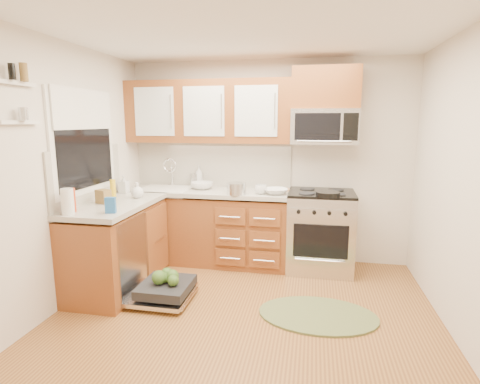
% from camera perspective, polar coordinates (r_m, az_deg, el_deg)
% --- Properties ---
extents(floor, '(3.50, 3.50, 0.00)m').
position_cam_1_polar(floor, '(3.49, 0.25, -19.54)').
color(floor, brown).
rests_on(floor, ground).
extents(ceiling, '(3.50, 3.50, 0.00)m').
position_cam_1_polar(ceiling, '(3.11, 0.29, 24.54)').
color(ceiling, white).
rests_on(ceiling, ground).
extents(wall_back, '(3.50, 0.04, 2.50)m').
position_cam_1_polar(wall_back, '(4.77, 4.21, 4.55)').
color(wall_back, beige).
rests_on(wall_back, ground).
extents(wall_front, '(3.50, 0.04, 2.50)m').
position_cam_1_polar(wall_front, '(1.43, -13.21, -10.27)').
color(wall_front, beige).
rests_on(wall_front, ground).
extents(wall_left, '(0.04, 3.50, 2.50)m').
position_cam_1_polar(wall_left, '(3.79, -26.70, 1.87)').
color(wall_left, beige).
rests_on(wall_left, ground).
extents(wall_right, '(0.04, 3.50, 2.50)m').
position_cam_1_polar(wall_right, '(3.23, 32.42, 0.01)').
color(wall_right, beige).
rests_on(wall_right, ground).
extents(base_cabinet_back, '(2.05, 0.60, 0.85)m').
position_cam_1_polar(base_cabinet_back, '(4.78, -5.05, -5.52)').
color(base_cabinet_back, brown).
rests_on(base_cabinet_back, ground).
extents(base_cabinet_left, '(0.60, 1.25, 0.85)m').
position_cam_1_polar(base_cabinet_left, '(4.24, -18.16, -8.17)').
color(base_cabinet_left, brown).
rests_on(base_cabinet_left, ground).
extents(countertop_back, '(2.07, 0.64, 0.05)m').
position_cam_1_polar(countertop_back, '(4.67, -5.18, 0.05)').
color(countertop_back, '#ADA99E').
rests_on(countertop_back, base_cabinet_back).
extents(countertop_left, '(0.64, 1.27, 0.05)m').
position_cam_1_polar(countertop_left, '(4.11, -18.42, -1.89)').
color(countertop_left, '#ADA99E').
rests_on(countertop_left, base_cabinet_left).
extents(backsplash_back, '(2.05, 0.02, 0.57)m').
position_cam_1_polar(backsplash_back, '(4.90, -4.28, 4.24)').
color(backsplash_back, '#B8B0A5').
rests_on(backsplash_back, ground).
extents(backsplash_left, '(0.02, 1.25, 0.57)m').
position_cam_1_polar(backsplash_left, '(4.21, -22.17, 2.44)').
color(backsplash_left, '#B8B0A5').
rests_on(backsplash_left, ground).
extents(upper_cabinets, '(2.05, 0.35, 0.75)m').
position_cam_1_polar(upper_cabinets, '(4.72, -4.92, 12.07)').
color(upper_cabinets, brown).
rests_on(upper_cabinets, ground).
extents(cabinet_over_mw, '(0.76, 0.35, 0.47)m').
position_cam_1_polar(cabinet_over_mw, '(4.56, 12.93, 15.18)').
color(cabinet_over_mw, brown).
rests_on(cabinet_over_mw, ground).
extents(range, '(0.76, 0.64, 0.95)m').
position_cam_1_polar(range, '(4.58, 12.12, -5.83)').
color(range, silver).
rests_on(range, ground).
extents(microwave, '(0.76, 0.38, 0.40)m').
position_cam_1_polar(microwave, '(4.51, 12.70, 9.70)').
color(microwave, silver).
rests_on(microwave, ground).
extents(sink, '(0.62, 0.50, 0.26)m').
position_cam_1_polar(sink, '(4.84, -11.21, -0.93)').
color(sink, white).
rests_on(sink, ground).
extents(dishwasher, '(0.70, 0.60, 0.20)m').
position_cam_1_polar(dishwasher, '(3.92, -11.73, -14.51)').
color(dishwasher, silver).
rests_on(dishwasher, ground).
extents(window, '(0.03, 1.05, 1.05)m').
position_cam_1_polar(window, '(4.16, -22.69, 7.02)').
color(window, white).
rests_on(window, ground).
extents(window_blind, '(0.02, 0.96, 0.40)m').
position_cam_1_polar(window_blind, '(4.14, -22.72, 11.58)').
color(window_blind, white).
rests_on(window_blind, ground).
extents(shelf_upper, '(0.04, 0.40, 0.03)m').
position_cam_1_polar(shelf_upper, '(3.48, -31.02, 14.06)').
color(shelf_upper, white).
rests_on(shelf_upper, ground).
extents(shelf_lower, '(0.04, 0.40, 0.03)m').
position_cam_1_polar(shelf_lower, '(3.47, -30.54, 9.14)').
color(shelf_lower, white).
rests_on(shelf_lower, ground).
extents(rug, '(1.23, 0.96, 0.02)m').
position_cam_1_polar(rug, '(3.68, 11.76, -17.88)').
color(rug, olive).
rests_on(rug, ground).
extents(skillet, '(0.33, 0.33, 0.05)m').
position_cam_1_polar(skillet, '(4.22, 13.23, -0.29)').
color(skillet, black).
rests_on(skillet, range).
extents(stock_pot, '(0.28, 0.28, 0.14)m').
position_cam_1_polar(stock_pot, '(4.34, -0.54, 0.53)').
color(stock_pot, silver).
rests_on(stock_pot, countertop_back).
extents(cutting_board, '(0.30, 0.24, 0.02)m').
position_cam_1_polar(cutting_board, '(4.60, 6.09, 0.32)').
color(cutting_board, tan).
rests_on(cutting_board, countertop_back).
extents(canister, '(0.13, 0.13, 0.17)m').
position_cam_1_polar(canister, '(4.91, -7.02, 1.83)').
color(canister, silver).
rests_on(canister, countertop_back).
extents(paper_towel_roll, '(0.11, 0.11, 0.24)m').
position_cam_1_polar(paper_towel_roll, '(3.72, -24.80, -1.33)').
color(paper_towel_roll, white).
rests_on(paper_towel_roll, countertop_left).
extents(mustard_bottle, '(0.08, 0.08, 0.20)m').
position_cam_1_polar(mustard_bottle, '(4.41, -18.81, 0.54)').
color(mustard_bottle, yellow).
rests_on(mustard_bottle, countertop_left).
extents(red_bottle, '(0.08, 0.08, 0.23)m').
position_cam_1_polar(red_bottle, '(3.81, -24.19, -1.13)').
color(red_bottle, red).
rests_on(red_bottle, countertop_left).
extents(wooden_box, '(0.17, 0.14, 0.14)m').
position_cam_1_polar(wooden_box, '(4.11, -20.10, -0.64)').
color(wooden_box, brown).
rests_on(wooden_box, countertop_left).
extents(blue_carton, '(0.10, 0.08, 0.15)m').
position_cam_1_polar(blue_carton, '(3.64, -19.13, -1.92)').
color(blue_carton, '#21589D').
rests_on(blue_carton, countertop_left).
extents(bowl_a, '(0.35, 0.35, 0.07)m').
position_cam_1_polar(bowl_a, '(4.37, 5.43, 0.11)').
color(bowl_a, '#999999').
rests_on(bowl_a, countertop_back).
extents(bowl_b, '(0.36, 0.36, 0.09)m').
position_cam_1_polar(bowl_b, '(4.71, -5.81, 0.97)').
color(bowl_b, '#999999').
rests_on(bowl_b, countertop_back).
extents(cup, '(0.18, 0.18, 0.11)m').
position_cam_1_polar(cup, '(4.36, 3.20, 0.39)').
color(cup, '#999999').
rests_on(cup, countertop_back).
extents(soap_bottle_a, '(0.13, 0.13, 0.27)m').
position_cam_1_polar(soap_bottle_a, '(4.91, -6.28, 2.45)').
color(soap_bottle_a, '#999999').
rests_on(soap_bottle_a, countertop_back).
extents(soap_bottle_b, '(0.10, 0.10, 0.21)m').
position_cam_1_polar(soap_bottle_b, '(4.63, -17.29, 1.16)').
color(soap_bottle_b, '#999999').
rests_on(soap_bottle_b, countertop_left).
extents(soap_bottle_c, '(0.15, 0.15, 0.17)m').
position_cam_1_polar(soap_bottle_c, '(4.28, -15.40, 0.28)').
color(soap_bottle_c, '#999999').
rests_on(soap_bottle_c, countertop_left).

